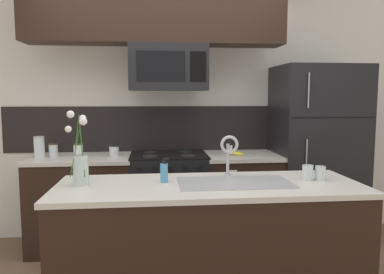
{
  "coord_description": "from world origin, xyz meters",
  "views": [
    {
      "loc": [
        -0.15,
        -2.79,
        1.49
      ],
      "look_at": [
        0.17,
        0.27,
        1.16
      ],
      "focal_mm": 35.0,
      "sensor_mm": 36.0,
      "label": 1
    }
  ],
  "objects": [
    {
      "name": "banana_bunch",
      "position": [
        0.67,
        0.84,
        0.93
      ],
      "size": [
        0.19,
        0.12,
        0.08
      ],
      "color": "yellow",
      "rests_on": "back_counter_right"
    },
    {
      "name": "sink_faucet",
      "position": [
        0.39,
        -0.15,
        1.11
      ],
      "size": [
        0.14,
        0.14,
        0.31
      ],
      "color": "#B7BABF",
      "rests_on": "island_counter"
    },
    {
      "name": "microwave",
      "position": [
        0.0,
        0.88,
        1.77
      ],
      "size": [
        0.74,
        0.4,
        0.43
      ],
      "color": "black"
    },
    {
      "name": "back_counter_right",
      "position": [
        0.74,
        0.9,
        0.46
      ],
      "size": [
        0.76,
        0.65,
        0.91
      ],
      "color": "black",
      "rests_on": "ground"
    },
    {
      "name": "storage_jar_medium",
      "position": [
        -1.12,
        0.93,
        0.98
      ],
      "size": [
        0.08,
        0.08,
        0.13
      ],
      "color": "silver",
      "rests_on": "back_counter_left"
    },
    {
      "name": "stove_range",
      "position": [
        0.0,
        0.9,
        0.46
      ],
      "size": [
        0.76,
        0.64,
        0.93
      ],
      "color": "black",
      "rests_on": "ground"
    },
    {
      "name": "island_counter",
      "position": [
        0.22,
        -0.35,
        0.46
      ],
      "size": [
        2.05,
        0.75,
        0.91
      ],
      "color": "black",
      "rests_on": "ground"
    },
    {
      "name": "storage_jar_tall",
      "position": [
        -1.24,
        0.88,
        1.01
      ],
      "size": [
        0.1,
        0.1,
        0.2
      ],
      "color": "silver",
      "rests_on": "back_counter_left"
    },
    {
      "name": "back_counter_left",
      "position": [
        -0.86,
        0.9,
        0.46
      ],
      "size": [
        0.99,
        0.65,
        0.91
      ],
      "color": "black",
      "rests_on": "ground"
    },
    {
      "name": "kitchen_sink",
      "position": [
        0.39,
        -0.35,
        0.84
      ],
      "size": [
        0.76,
        0.39,
        0.16
      ],
      "color": "#ADAFB5",
      "rests_on": "island_counter"
    },
    {
      "name": "rear_partition",
      "position": [
        0.3,
        1.28,
        1.3
      ],
      "size": [
        5.2,
        0.1,
        2.6
      ],
      "primitive_type": "cube",
      "color": "silver",
      "rests_on": "ground"
    },
    {
      "name": "dish_soap_bottle",
      "position": [
        -0.08,
        -0.28,
        0.98
      ],
      "size": [
        0.06,
        0.05,
        0.16
      ],
      "color": "#4C93C6",
      "rests_on": "island_counter"
    },
    {
      "name": "refrigerator",
      "position": [
        1.53,
        0.92,
        0.9
      ],
      "size": [
        0.86,
        0.74,
        1.8
      ],
      "color": "black",
      "rests_on": "ground"
    },
    {
      "name": "storage_jar_squat",
      "position": [
        -0.54,
        0.91,
        0.96
      ],
      "size": [
        0.1,
        0.1,
        0.11
      ],
      "color": "silver",
      "rests_on": "back_counter_left"
    },
    {
      "name": "drinking_glass",
      "position": [
        0.92,
        -0.31,
        0.96
      ],
      "size": [
        0.07,
        0.07,
        0.11
      ],
      "color": "silver",
      "rests_on": "island_counter"
    },
    {
      "name": "storage_jar_short",
      "position": [
        -0.88,
        0.89,
        0.98
      ],
      "size": [
        0.09,
        0.09,
        0.13
      ],
      "color": "silver",
      "rests_on": "back_counter_left"
    },
    {
      "name": "splash_band",
      "position": [
        0.0,
        1.22,
        1.15
      ],
      "size": [
        3.4,
        0.01,
        0.48
      ],
      "primitive_type": "cube",
      "color": "black",
      "rests_on": "rear_partition"
    },
    {
      "name": "flower_vase",
      "position": [
        -0.63,
        -0.3,
        1.05
      ],
      "size": [
        0.14,
        0.12,
        0.49
      ],
      "color": "silver",
      "rests_on": "island_counter"
    },
    {
      "name": "upper_cabinet_band",
      "position": [
        -0.12,
        0.85,
        2.28
      ],
      "size": [
        2.44,
        0.34,
        0.6
      ],
      "primitive_type": "cube",
      "color": "black"
    },
    {
      "name": "spare_glass",
      "position": [
        1.01,
        -0.32,
        0.96
      ],
      "size": [
        0.07,
        0.07,
        0.1
      ],
      "color": "silver",
      "rests_on": "island_counter"
    }
  ]
}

